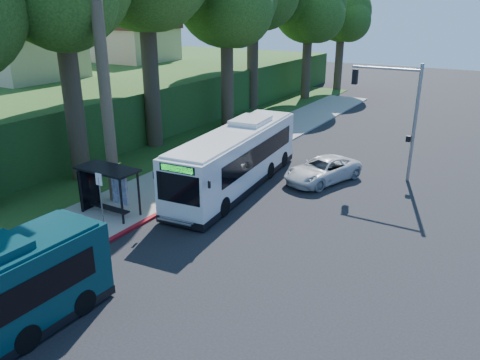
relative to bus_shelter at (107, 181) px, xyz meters
The scene contains 13 objects.
ground 8.00m from the bus_shelter, 21.51° to the left, with size 140.00×140.00×0.00m, color black.
sidewalk 3.35m from the bus_shelter, 90.90° to the left, with size 4.50×70.00×0.12m, color gray.
red_curb 3.07m from the bus_shelter, 26.83° to the right, with size 0.25×30.00×0.13m, color maroon.
grass_verge 9.90m from the bus_shelter, 126.16° to the left, with size 8.00×70.00×0.06m, color #234719.
bus_shelter is the anchor object (origin of this frame).
stop_sign_pole 2.85m from the bus_shelter, 49.08° to the right, with size 0.35×0.06×3.17m.
traffic_signal_pole 17.15m from the bus_shelter, 49.36° to the left, with size 4.10×0.30×7.00m.
hillside_backdrop 26.18m from the bus_shelter, 136.68° to the left, with size 24.00×60.00×8.80m.
tree_2 21.25m from the bus_shelter, 103.83° to the left, with size 8.82×8.40×15.12m.
tree_4 35.97m from the bus_shelter, 96.78° to the left, with size 8.40×8.00×14.14m.
tree_5 43.55m from the bus_shelter, 94.21° to the left, with size 7.35×7.00×12.86m.
white_bus 7.58m from the bus_shelter, 61.83° to the left, with size 3.83×12.62×3.70m.
pickup 12.65m from the bus_shelter, 52.94° to the left, with size 2.40×5.20×1.44m, color silver.
Camera 1 is at (9.72, -18.30, 9.99)m, focal length 35.00 mm.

